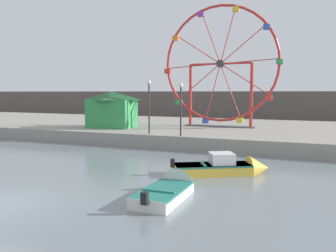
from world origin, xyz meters
name	(u,v)px	position (x,y,z in m)	size (l,w,h in m)	color
quay_promenade	(192,130)	(0.00, 23.71, 0.51)	(110.00, 18.92, 1.03)	gray
distant_town_skyline	(230,106)	(0.00, 42.02, 2.20)	(140.00, 3.00, 4.40)	#564C47
motorboat_white_red_stripe	(171,189)	(5.65, 3.77, 0.25)	(1.56, 4.23, 1.45)	silver
motorboat_mustard_yellow	(228,167)	(7.07, 8.39, 0.36)	(5.11, 3.63, 1.52)	gold
ferris_wheel_red_frame	(220,66)	(3.09, 22.75, 6.70)	(11.12, 1.20, 11.30)	red
carnival_booth_green_kiosk	(112,109)	(-5.95, 18.28, 2.76)	(4.62, 3.62, 3.33)	#33934C
promenade_lamp_near	(181,102)	(2.09, 14.78, 3.59)	(0.32, 0.32, 3.91)	#2D2D33
promenade_lamp_far	(149,99)	(-0.57, 14.90, 3.73)	(0.32, 0.32, 4.16)	#2D2D33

